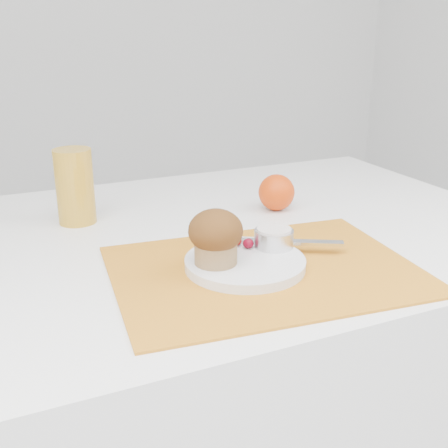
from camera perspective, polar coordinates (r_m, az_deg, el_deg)
name	(u,v)px	position (r m, az deg, el deg)	size (l,w,h in m)	color
table	(213,399)	(1.22, -1.11, -17.38)	(1.20, 0.80, 0.75)	white
placemat	(264,270)	(0.88, 4.13, -4.67)	(0.47, 0.34, 0.00)	orange
plate	(245,263)	(0.88, 2.15, -3.98)	(0.19, 0.19, 0.02)	silver
ramekin	(274,238)	(0.92, 5.08, -1.45)	(0.06, 0.06, 0.03)	silver
cream	(274,230)	(0.91, 5.11, -0.62)	(0.06, 0.06, 0.01)	silver
raspberry_near	(236,241)	(0.92, 1.27, -1.72)	(0.02, 0.02, 0.02)	#620202
raspberry_far	(248,243)	(0.91, 2.48, -1.98)	(0.02, 0.02, 0.02)	#510210
butter_knife	(281,242)	(0.94, 5.79, -1.80)	(0.21, 0.02, 0.01)	silver
orange	(276,192)	(1.15, 5.35, 3.22)	(0.07, 0.07, 0.07)	#DB4007
juice_glass	(75,186)	(1.10, -14.91, 3.71)	(0.07, 0.07, 0.14)	gold
muffin	(216,236)	(0.84, -0.85, -1.23)	(0.08, 0.08, 0.08)	#967348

